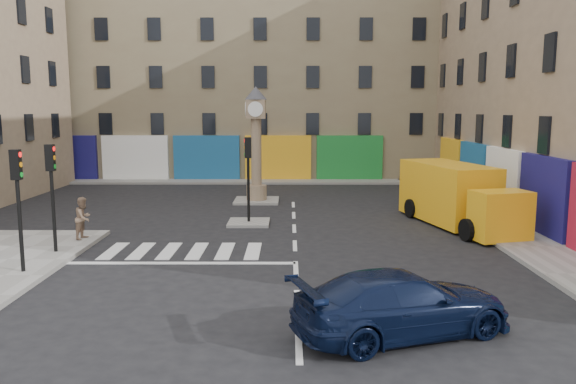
{
  "coord_description": "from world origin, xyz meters",
  "views": [
    {
      "loc": [
        -0.2,
        -16.29,
        5.03
      ],
      "look_at": [
        -0.26,
        4.15,
        2.0
      ],
      "focal_mm": 35.0,
      "sensor_mm": 36.0,
      "label": 1
    }
  ],
  "objects_px": {
    "traffic_light_island": "(248,166)",
    "clock_pillar": "(256,137)",
    "pedestrian_tan": "(84,218)",
    "yellow_van": "(456,196)",
    "traffic_light_left_near": "(18,191)",
    "traffic_light_left_far": "(52,181)",
    "navy_sedan": "(402,303)"
  },
  "relations": [
    {
      "from": "traffic_light_left_near",
      "to": "yellow_van",
      "type": "distance_m",
      "value": 17.11
    },
    {
      "from": "traffic_light_left_near",
      "to": "pedestrian_tan",
      "type": "relative_size",
      "value": 2.32
    },
    {
      "from": "traffic_light_left_far",
      "to": "traffic_light_island",
      "type": "relative_size",
      "value": 1.0
    },
    {
      "from": "traffic_light_left_far",
      "to": "clock_pillar",
      "type": "distance_m",
      "value": 13.05
    },
    {
      "from": "clock_pillar",
      "to": "pedestrian_tan",
      "type": "relative_size",
      "value": 3.82
    },
    {
      "from": "traffic_light_island",
      "to": "clock_pillar",
      "type": "relative_size",
      "value": 0.61
    },
    {
      "from": "traffic_light_island",
      "to": "navy_sedan",
      "type": "xyz_separation_m",
      "value": [
        4.32,
        -12.26,
        -1.86
      ]
    },
    {
      "from": "traffic_light_island",
      "to": "clock_pillar",
      "type": "distance_m",
      "value": 6.07
    },
    {
      "from": "traffic_light_island",
      "to": "navy_sedan",
      "type": "distance_m",
      "value": 13.13
    },
    {
      "from": "traffic_light_left_near",
      "to": "clock_pillar",
      "type": "height_order",
      "value": "clock_pillar"
    },
    {
      "from": "traffic_light_left_far",
      "to": "clock_pillar",
      "type": "relative_size",
      "value": 0.61
    },
    {
      "from": "clock_pillar",
      "to": "pedestrian_tan",
      "type": "distance_m",
      "value": 11.51
    },
    {
      "from": "traffic_light_left_near",
      "to": "pedestrian_tan",
      "type": "height_order",
      "value": "traffic_light_left_near"
    },
    {
      "from": "yellow_van",
      "to": "traffic_light_left_near",
      "type": "bearing_deg",
      "value": -167.6
    },
    {
      "from": "navy_sedan",
      "to": "pedestrian_tan",
      "type": "bearing_deg",
      "value": 29.8
    },
    {
      "from": "traffic_light_left_near",
      "to": "traffic_light_island",
      "type": "xyz_separation_m",
      "value": [
        6.3,
        7.8,
        -0.03
      ]
    },
    {
      "from": "traffic_light_left_far",
      "to": "navy_sedan",
      "type": "distance_m",
      "value": 12.79
    },
    {
      "from": "traffic_light_island",
      "to": "pedestrian_tan",
      "type": "xyz_separation_m",
      "value": [
        -6.0,
        -3.48,
        -1.64
      ]
    },
    {
      "from": "yellow_van",
      "to": "traffic_light_left_far",
      "type": "bearing_deg",
      "value": -175.27
    },
    {
      "from": "navy_sedan",
      "to": "pedestrian_tan",
      "type": "distance_m",
      "value": 13.55
    },
    {
      "from": "traffic_light_island",
      "to": "yellow_van",
      "type": "height_order",
      "value": "traffic_light_island"
    },
    {
      "from": "traffic_light_left_far",
      "to": "yellow_van",
      "type": "distance_m",
      "value": 16.2
    },
    {
      "from": "yellow_van",
      "to": "navy_sedan",
      "type": "bearing_deg",
      "value": -125.14
    },
    {
      "from": "traffic_light_left_near",
      "to": "traffic_light_island",
      "type": "bearing_deg",
      "value": 51.07
    },
    {
      "from": "traffic_light_island",
      "to": "yellow_van",
      "type": "xyz_separation_m",
      "value": [
        9.02,
        -0.29,
        -1.28
      ]
    },
    {
      "from": "traffic_light_left_far",
      "to": "clock_pillar",
      "type": "bearing_deg",
      "value": 61.06
    },
    {
      "from": "traffic_light_left_far",
      "to": "traffic_light_island",
      "type": "xyz_separation_m",
      "value": [
        6.3,
        5.4,
        -0.03
      ]
    },
    {
      "from": "pedestrian_tan",
      "to": "traffic_light_left_far",
      "type": "bearing_deg",
      "value": -177.71
    },
    {
      "from": "clock_pillar",
      "to": "navy_sedan",
      "type": "xyz_separation_m",
      "value": [
        4.32,
        -18.25,
        -2.82
      ]
    },
    {
      "from": "clock_pillar",
      "to": "pedestrian_tan",
      "type": "xyz_separation_m",
      "value": [
        -6.0,
        -9.48,
        -2.6
      ]
    },
    {
      "from": "traffic_light_island",
      "to": "navy_sedan",
      "type": "height_order",
      "value": "traffic_light_island"
    },
    {
      "from": "navy_sedan",
      "to": "traffic_light_left_near",
      "type": "bearing_deg",
      "value": 47.41
    }
  ]
}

